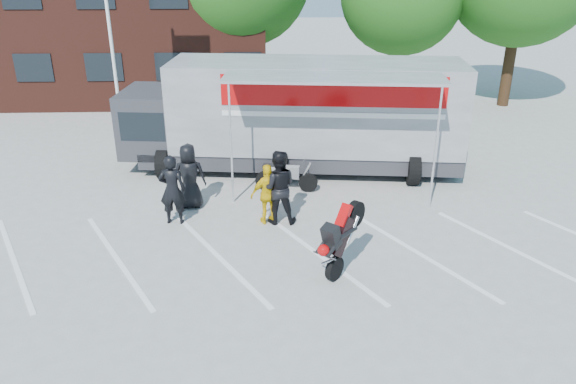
{
  "coord_description": "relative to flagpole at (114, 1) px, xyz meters",
  "views": [
    {
      "loc": [
        -1.0,
        -10.67,
        6.78
      ],
      "look_at": [
        -0.51,
        1.82,
        1.3
      ],
      "focal_mm": 35.0,
      "sensor_mm": 36.0,
      "label": 1
    }
  ],
  "objects": [
    {
      "name": "stunt_bike_rider",
      "position": [
        7.07,
        -9.64,
        -5.05
      ],
      "size": [
        1.58,
        1.67,
        1.85
      ],
      "primitive_type": null,
      "rotation": [
        0.0,
        0.0,
        -0.7
      ],
      "color": "black",
      "rests_on": "ground"
    },
    {
      "name": "parking_bay_lines",
      "position": [
        6.24,
        -9.0,
        -5.05
      ],
      "size": [
        18.09,
        13.33,
        0.01
      ],
      "primitive_type": "cube",
      "rotation": [
        0.0,
        0.0,
        0.52
      ],
      "color": "white",
      "rests_on": "ground"
    },
    {
      "name": "spectator_leather_c",
      "position": [
        5.51,
        -7.18,
        -4.05
      ],
      "size": [
        0.99,
        0.78,
        2.02
      ],
      "primitive_type": "imported",
      "rotation": [
        0.0,
        0.0,
        3.13
      ],
      "color": "black",
      "rests_on": "ground"
    },
    {
      "name": "spectator_hivis",
      "position": [
        5.25,
        -7.21,
        -4.23
      ],
      "size": [
        1.04,
        0.68,
        1.65
      ],
      "primitive_type": "imported",
      "rotation": [
        0.0,
        0.0,
        3.45
      ],
      "color": "yellow",
      "rests_on": "ground"
    },
    {
      "name": "transporter_truck",
      "position": [
        6.32,
        -3.3,
        -5.05
      ],
      "size": [
        11.63,
        6.5,
        3.54
      ],
      "primitive_type": null,
      "rotation": [
        0.0,
        0.0,
        -0.1
      ],
      "color": "#999BA1",
      "rests_on": "ground"
    },
    {
      "name": "spectator_leather_a",
      "position": [
        3.06,
        -6.13,
        -4.13
      ],
      "size": [
        0.95,
        0.66,
        1.86
      ],
      "primitive_type": "imported",
      "rotation": [
        0.0,
        0.0,
        3.22
      ],
      "color": "black",
      "rests_on": "ground"
    },
    {
      "name": "parked_motorcycle",
      "position": [
        5.8,
        -5.08,
        -5.05
      ],
      "size": [
        2.01,
        0.96,
        1.01
      ],
      "primitive_type": null,
      "rotation": [
        0.0,
        0.0,
        1.4
      ],
      "color": "#B0B0B5",
      "rests_on": "ground"
    },
    {
      "name": "office_building",
      "position": [
        -3.76,
        8.0,
        -1.55
      ],
      "size": [
        18.0,
        8.0,
        7.0
      ],
      "primitive_type": "cube",
      "color": "#4B2018",
      "rests_on": "ground"
    },
    {
      "name": "ground",
      "position": [
        6.24,
        -10.0,
        -5.05
      ],
      "size": [
        100.0,
        100.0,
        0.0
      ],
      "primitive_type": "plane",
      "color": "#A7A7A2",
      "rests_on": "ground"
    },
    {
      "name": "spectator_leather_b",
      "position": [
        2.74,
        -7.12,
        -4.1
      ],
      "size": [
        0.72,
        0.49,
        1.91
      ],
      "primitive_type": "imported",
      "rotation": [
        0.0,
        0.0,
        3.09
      ],
      "color": "black",
      "rests_on": "ground"
    },
    {
      "name": "flagpole",
      "position": [
        0.0,
        0.0,
        0.0
      ],
      "size": [
        1.61,
        0.12,
        8.0
      ],
      "color": "white",
      "rests_on": "ground"
    }
  ]
}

